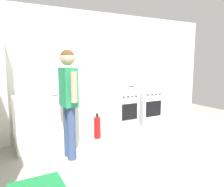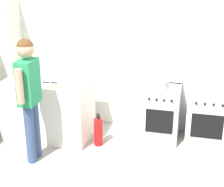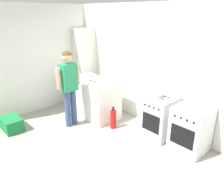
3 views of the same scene
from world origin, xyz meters
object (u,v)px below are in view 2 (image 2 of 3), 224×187
oven_left (162,112)px  oven_right (207,116)px  pot (163,84)px  knife_carving (31,76)px  fire_extinguisher (98,131)px  larder_cabinet (5,62)px  person (29,90)px  knife_utility (51,82)px  knife_bread (39,82)px

oven_left → oven_right: size_ratio=1.00×
pot → oven_right: bearing=8.3°
oven_right → knife_carving: size_ratio=2.57×
knife_carving → fire_extinguisher: (1.16, -0.26, -0.69)m
oven_left → larder_cabinet: 2.71m
oven_right → oven_left: bearing=-180.0°
pot → larder_cabinet: (-2.65, 0.20, 0.10)m
pot → person: 1.89m
oven_left → larder_cabinet: bearing=177.8°
knife_carving → larder_cabinet: (-0.62, 0.32, 0.10)m
oven_left → person: (-1.61, -1.07, 0.58)m
oven_right → pot: (-0.67, -0.10, 0.47)m
fire_extinguisher → larder_cabinet: (-1.78, 0.58, 0.78)m
pot → fire_extinguisher: size_ratio=0.75×
oven_left → knife_utility: 1.73m
knife_bread → person: (0.17, -0.64, 0.11)m
pot → knife_carving: pot is taller
knife_bread → person: size_ratio=0.21×
knife_carving → fire_extinguisher: size_ratio=0.66×
knife_carving → knife_bread: bearing=-40.1°
knife_carving → larder_cabinet: larder_cabinet is taller
pot → knife_carving: 2.03m
knife_bread → person: 0.67m
knife_utility → knife_carving: size_ratio=0.76×
oven_right → larder_cabinet: bearing=178.2°
fire_extinguisher → person: bearing=-141.4°
larder_cabinet → knife_carving: bearing=-27.6°
pot → person: (-1.62, -0.97, 0.11)m
knife_carving → person: (0.42, -0.85, 0.11)m
knife_bread → larder_cabinet: (-0.87, 0.53, 0.10)m
oven_left → knife_bread: 1.89m
knife_carving → fire_extinguisher: knife_carving is taller
knife_bread → oven_left: bearing=13.6°
pot → knife_carving: size_ratio=1.13×
oven_left → fire_extinguisher: 1.01m
pot → person: bearing=-148.9°
person → pot: bearing=31.1°
oven_right → knife_utility: (-2.27, -0.42, 0.48)m
pot → larder_cabinet: larder_cabinet is taller
oven_right → person: bearing=-154.9°
oven_left → person: bearing=-146.4°
knife_utility → fire_extinguisher: 1.01m
knife_bread → fire_extinguisher: knife_bread is taller
knife_utility → larder_cabinet: bearing=153.4°
oven_left → knife_bread: size_ratio=2.42×
oven_right → larder_cabinet: size_ratio=0.42×
person → knife_bread: bearing=104.6°
knife_bread → knife_carving: (-0.25, 0.21, 0.00)m
fire_extinguisher → oven_right: bearing=17.3°
knife_bread → person: person is taller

